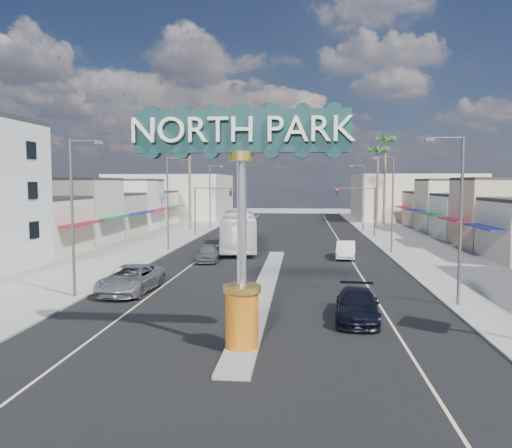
% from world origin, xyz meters
% --- Properties ---
extents(ground, '(160.00, 160.00, 0.00)m').
position_xyz_m(ground, '(0.00, 30.00, 0.00)').
color(ground, gray).
rests_on(ground, ground).
extents(road, '(20.00, 120.00, 0.01)m').
position_xyz_m(road, '(0.00, 30.00, 0.01)').
color(road, black).
rests_on(road, ground).
extents(median_island, '(1.30, 30.00, 0.16)m').
position_xyz_m(median_island, '(0.00, 14.00, 0.08)').
color(median_island, gray).
rests_on(median_island, ground).
extents(sidewalk_left, '(8.00, 120.00, 0.12)m').
position_xyz_m(sidewalk_left, '(-14.00, 30.00, 0.06)').
color(sidewalk_left, gray).
rests_on(sidewalk_left, ground).
extents(sidewalk_right, '(8.00, 120.00, 0.12)m').
position_xyz_m(sidewalk_right, '(14.00, 30.00, 0.06)').
color(sidewalk_right, gray).
rests_on(sidewalk_right, ground).
extents(storefront_row_left, '(12.00, 42.00, 6.00)m').
position_xyz_m(storefront_row_left, '(-24.00, 43.00, 3.00)').
color(storefront_row_left, beige).
rests_on(storefront_row_left, ground).
extents(storefront_row_right, '(12.00, 42.00, 6.00)m').
position_xyz_m(storefront_row_right, '(24.00, 43.00, 3.00)').
color(storefront_row_right, '#B7B29E').
rests_on(storefront_row_right, ground).
extents(backdrop_far_left, '(20.00, 20.00, 8.00)m').
position_xyz_m(backdrop_far_left, '(-22.00, 75.00, 4.00)').
color(backdrop_far_left, '#B7B29E').
rests_on(backdrop_far_left, ground).
extents(backdrop_far_right, '(20.00, 20.00, 8.00)m').
position_xyz_m(backdrop_far_right, '(22.00, 75.00, 4.00)').
color(backdrop_far_right, beige).
rests_on(backdrop_far_right, ground).
extents(gateway_sign, '(8.20, 1.50, 9.15)m').
position_xyz_m(gateway_sign, '(0.00, 1.98, 5.93)').
color(gateway_sign, '#C94D0F').
rests_on(gateway_sign, median_island).
extents(traffic_signal_left, '(5.09, 0.45, 6.00)m').
position_xyz_m(traffic_signal_left, '(-9.18, 43.99, 4.27)').
color(traffic_signal_left, '#47474C').
rests_on(traffic_signal_left, ground).
extents(traffic_signal_right, '(5.09, 0.45, 6.00)m').
position_xyz_m(traffic_signal_right, '(9.18, 43.99, 4.27)').
color(traffic_signal_right, '#47474C').
rests_on(traffic_signal_right, ground).
extents(streetlight_l_near, '(2.03, 0.22, 9.00)m').
position_xyz_m(streetlight_l_near, '(-10.43, 10.00, 5.07)').
color(streetlight_l_near, '#47474C').
rests_on(streetlight_l_near, ground).
extents(streetlight_l_mid, '(2.03, 0.22, 9.00)m').
position_xyz_m(streetlight_l_mid, '(-10.43, 30.00, 5.07)').
color(streetlight_l_mid, '#47474C').
rests_on(streetlight_l_mid, ground).
extents(streetlight_l_far, '(2.03, 0.22, 9.00)m').
position_xyz_m(streetlight_l_far, '(-10.43, 52.00, 5.07)').
color(streetlight_l_far, '#47474C').
rests_on(streetlight_l_far, ground).
extents(streetlight_r_near, '(2.03, 0.22, 9.00)m').
position_xyz_m(streetlight_r_near, '(10.43, 10.00, 5.07)').
color(streetlight_r_near, '#47474C').
rests_on(streetlight_r_near, ground).
extents(streetlight_r_mid, '(2.03, 0.22, 9.00)m').
position_xyz_m(streetlight_r_mid, '(10.43, 30.00, 5.07)').
color(streetlight_r_mid, '#47474C').
rests_on(streetlight_r_mid, ground).
extents(streetlight_r_far, '(2.03, 0.22, 9.00)m').
position_xyz_m(streetlight_r_far, '(10.43, 52.00, 5.07)').
color(streetlight_r_far, '#47474C').
rests_on(streetlight_r_far, ground).
extents(palm_left_far, '(2.60, 2.60, 13.10)m').
position_xyz_m(palm_left_far, '(-13.00, 50.00, 11.50)').
color(palm_left_far, brown).
rests_on(palm_left_far, ground).
extents(palm_right_mid, '(2.60, 2.60, 12.10)m').
position_xyz_m(palm_right_mid, '(13.00, 56.00, 10.60)').
color(palm_right_mid, brown).
rests_on(palm_right_mid, ground).
extents(palm_right_far, '(2.60, 2.60, 14.10)m').
position_xyz_m(palm_right_far, '(15.00, 62.00, 12.39)').
color(palm_right_far, brown).
rests_on(palm_right_far, ground).
extents(suv_left, '(2.97, 5.96, 1.62)m').
position_xyz_m(suv_left, '(-7.92, 11.75, 0.81)').
color(suv_left, '#A09FA4').
rests_on(suv_left, ground).
extents(suv_right, '(2.47, 5.15, 1.45)m').
position_xyz_m(suv_right, '(4.98, 6.89, 0.72)').
color(suv_right, black).
rests_on(suv_right, ground).
extents(car_parked_left, '(2.04, 4.35, 1.44)m').
position_xyz_m(car_parked_left, '(-5.50, 23.73, 0.72)').
color(car_parked_left, slate).
rests_on(car_parked_left, ground).
extents(car_parked_right, '(2.01, 4.66, 1.49)m').
position_xyz_m(car_parked_right, '(6.11, 26.67, 0.75)').
color(car_parked_right, white).
rests_on(car_parked_right, ground).
extents(city_bus, '(4.77, 13.84, 3.78)m').
position_xyz_m(city_bus, '(-3.92, 31.60, 1.89)').
color(city_bus, silver).
rests_on(city_bus, ground).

